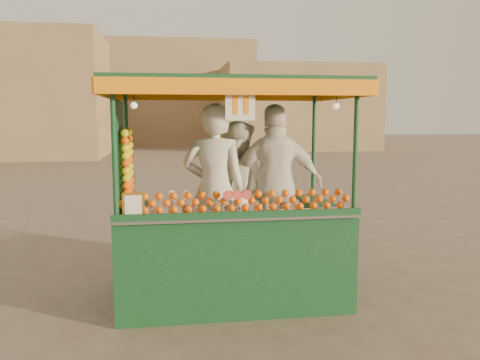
{
  "coord_description": "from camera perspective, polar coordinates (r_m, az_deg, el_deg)",
  "views": [
    {
      "loc": [
        -0.87,
        -5.47,
        2.01
      ],
      "look_at": [
        -0.08,
        -0.12,
        1.3
      ],
      "focal_mm": 36.32,
      "sensor_mm": 36.0,
      "label": 1
    }
  ],
  "objects": [
    {
      "name": "building_center",
      "position": [
        35.52,
        -10.42,
        9.8
      ],
      "size": [
        14.0,
        7.0,
        7.0
      ],
      "primitive_type": "cube",
      "color": "#9D7959",
      "rests_on": "ground"
    },
    {
      "name": "vendor_left",
      "position": [
        5.29,
        -3.03,
        -1.19
      ],
      "size": [
        0.76,
        0.57,
        1.87
      ],
      "rotation": [
        0.0,
        0.0,
        2.95
      ],
      "color": "beige",
      "rests_on": "ground"
    },
    {
      "name": "vendor_middle",
      "position": [
        5.83,
        -0.32,
        -1.33
      ],
      "size": [
        1.03,
        1.03,
        1.68
      ],
      "rotation": [
        0.0,
        0.0,
        2.35
      ],
      "color": "white",
      "rests_on": "ground"
    },
    {
      "name": "ground",
      "position": [
        5.89,
        0.58,
        -12.47
      ],
      "size": [
        90.0,
        90.0,
        0.0
      ],
      "primitive_type": "plane",
      "color": "brown",
      "rests_on": "ground"
    },
    {
      "name": "building_right",
      "position": [
        30.51,
        6.57,
        8.38
      ],
      "size": [
        9.0,
        6.0,
        5.0
      ],
      "primitive_type": "cube",
      "color": "#9D7959",
      "rests_on": "ground"
    },
    {
      "name": "vendor_right",
      "position": [
        5.69,
        4.27,
        -0.57
      ],
      "size": [
        1.12,
        0.51,
        1.88
      ],
      "rotation": [
        0.0,
        0.0,
        3.1
      ],
      "color": "white",
      "rests_on": "ground"
    },
    {
      "name": "juice_cart",
      "position": [
        5.31,
        -1.7,
        -5.91
      ],
      "size": [
        2.63,
        1.71,
        2.39
      ],
      "color": "#0F381D",
      "rests_on": "ground"
    }
  ]
}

